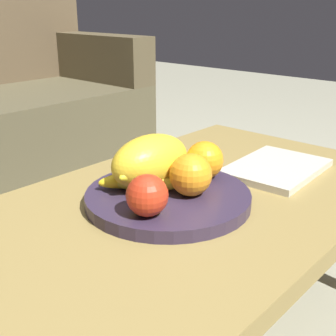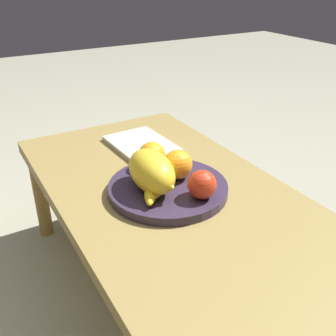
{
  "view_description": "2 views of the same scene",
  "coord_description": "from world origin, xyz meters",
  "px_view_note": "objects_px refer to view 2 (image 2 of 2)",
  "views": [
    {
      "loc": [
        -0.58,
        -0.53,
        0.76
      ],
      "look_at": [
        0.03,
        0.01,
        0.46
      ],
      "focal_mm": 47.74,
      "sensor_mm": 36.0,
      "label": 1
    },
    {
      "loc": [
        -0.78,
        0.48,
        0.95
      ],
      "look_at": [
        0.03,
        0.01,
        0.46
      ],
      "focal_mm": 42.19,
      "sensor_mm": 36.0,
      "label": 2
    }
  ],
  "objects_px": {
    "orange_front": "(178,165)",
    "orange_left": "(152,156)",
    "banana_bunch": "(157,184)",
    "coffee_table": "(177,208)",
    "fruit_bowl": "(168,188)",
    "melon_large_front": "(152,171)",
    "magazine": "(141,145)",
    "apple_front": "(202,184)"
  },
  "relations": [
    {
      "from": "banana_bunch",
      "to": "magazine",
      "type": "relative_size",
      "value": 0.64
    },
    {
      "from": "magazine",
      "to": "melon_large_front",
      "type": "bearing_deg",
      "value": 155.6
    },
    {
      "from": "orange_front",
      "to": "banana_bunch",
      "type": "xyz_separation_m",
      "value": [
        -0.04,
        0.09,
        -0.02
      ]
    },
    {
      "from": "magazine",
      "to": "fruit_bowl",
      "type": "bearing_deg",
      "value": 164.03
    },
    {
      "from": "coffee_table",
      "to": "apple_front",
      "type": "distance_m",
      "value": 0.13
    },
    {
      "from": "fruit_bowl",
      "to": "coffee_table",
      "type": "bearing_deg",
      "value": -153.57
    },
    {
      "from": "fruit_bowl",
      "to": "orange_front",
      "type": "height_order",
      "value": "orange_front"
    },
    {
      "from": "magazine",
      "to": "banana_bunch",
      "type": "bearing_deg",
      "value": 157.17
    },
    {
      "from": "orange_front",
      "to": "banana_bunch",
      "type": "relative_size",
      "value": 0.51
    },
    {
      "from": "fruit_bowl",
      "to": "melon_large_front",
      "type": "bearing_deg",
      "value": 88.09
    },
    {
      "from": "coffee_table",
      "to": "magazine",
      "type": "xyz_separation_m",
      "value": [
        0.33,
        -0.06,
        0.05
      ]
    },
    {
      "from": "orange_front",
      "to": "magazine",
      "type": "bearing_deg",
      "value": -5.88
    },
    {
      "from": "fruit_bowl",
      "to": "banana_bunch",
      "type": "distance_m",
      "value": 0.07
    },
    {
      "from": "melon_large_front",
      "to": "magazine",
      "type": "bearing_deg",
      "value": -21.53
    },
    {
      "from": "orange_front",
      "to": "magazine",
      "type": "xyz_separation_m",
      "value": [
        0.29,
        -0.03,
        -0.06
      ]
    },
    {
      "from": "fruit_bowl",
      "to": "magazine",
      "type": "xyz_separation_m",
      "value": [
        0.31,
        -0.07,
        -0.0
      ]
    },
    {
      "from": "magazine",
      "to": "apple_front",
      "type": "bearing_deg",
      "value": 172.98
    },
    {
      "from": "fruit_bowl",
      "to": "magazine",
      "type": "bearing_deg",
      "value": -13.1
    },
    {
      "from": "banana_bunch",
      "to": "magazine",
      "type": "distance_m",
      "value": 0.35
    },
    {
      "from": "apple_front",
      "to": "magazine",
      "type": "relative_size",
      "value": 0.3
    },
    {
      "from": "melon_large_front",
      "to": "coffee_table",
      "type": "bearing_deg",
      "value": -114.07
    },
    {
      "from": "apple_front",
      "to": "fruit_bowl",
      "type": "bearing_deg",
      "value": 22.43
    },
    {
      "from": "orange_left",
      "to": "banana_bunch",
      "type": "xyz_separation_m",
      "value": [
        -0.13,
        0.06,
        -0.01
      ]
    },
    {
      "from": "coffee_table",
      "to": "orange_front",
      "type": "distance_m",
      "value": 0.12
    },
    {
      "from": "banana_bunch",
      "to": "coffee_table",
      "type": "bearing_deg",
      "value": -90.88
    },
    {
      "from": "melon_large_front",
      "to": "orange_left",
      "type": "distance_m",
      "value": 0.12
    },
    {
      "from": "melon_large_front",
      "to": "orange_left",
      "type": "xyz_separation_m",
      "value": [
        0.11,
        -0.06,
        -0.01
      ]
    },
    {
      "from": "fruit_bowl",
      "to": "apple_front",
      "type": "xyz_separation_m",
      "value": [
        -0.1,
        -0.04,
        0.05
      ]
    },
    {
      "from": "melon_large_front",
      "to": "apple_front",
      "type": "height_order",
      "value": "melon_large_front"
    },
    {
      "from": "orange_left",
      "to": "magazine",
      "type": "xyz_separation_m",
      "value": [
        0.2,
        -0.06,
        -0.06
      ]
    },
    {
      "from": "fruit_bowl",
      "to": "orange_left",
      "type": "relative_size",
      "value": 4.09
    },
    {
      "from": "melon_large_front",
      "to": "orange_front",
      "type": "height_order",
      "value": "melon_large_front"
    },
    {
      "from": "orange_left",
      "to": "magazine",
      "type": "distance_m",
      "value": 0.22
    },
    {
      "from": "fruit_bowl",
      "to": "magazine",
      "type": "height_order",
      "value": "fruit_bowl"
    },
    {
      "from": "orange_front",
      "to": "apple_front",
      "type": "relative_size",
      "value": 1.1
    },
    {
      "from": "coffee_table",
      "to": "fruit_bowl",
      "type": "bearing_deg",
      "value": 26.43
    },
    {
      "from": "banana_bunch",
      "to": "melon_large_front",
      "type": "bearing_deg",
      "value": -0.29
    },
    {
      "from": "orange_front",
      "to": "orange_left",
      "type": "relative_size",
      "value": 1.03
    },
    {
      "from": "coffee_table",
      "to": "fruit_bowl",
      "type": "relative_size",
      "value": 3.6
    },
    {
      "from": "orange_front",
      "to": "banana_bunch",
      "type": "bearing_deg",
      "value": 115.84
    },
    {
      "from": "orange_left",
      "to": "banana_bunch",
      "type": "bearing_deg",
      "value": 156.85
    },
    {
      "from": "orange_front",
      "to": "fruit_bowl",
      "type": "bearing_deg",
      "value": 114.39
    }
  ]
}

